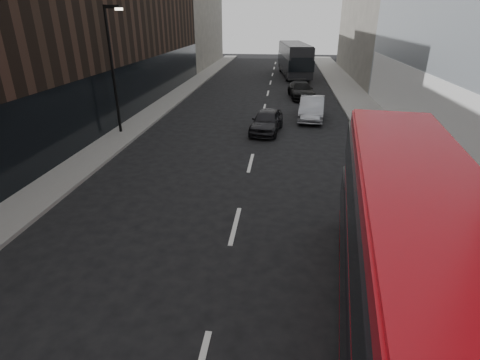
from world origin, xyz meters
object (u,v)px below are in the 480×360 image
(grey_bus, at_px, (294,59))
(car_c, at_px, (301,90))
(street_lamp, at_px, (113,62))
(car_b, at_px, (312,108))
(car_a, at_px, (267,121))
(red_bus, at_px, (405,251))

(grey_bus, bearing_deg, car_c, -94.72)
(street_lamp, distance_m, car_b, 13.08)
(car_a, relative_size, car_c, 0.87)
(street_lamp, xyz_separation_m, car_a, (8.72, 1.41, -3.49))
(street_lamp, relative_size, car_c, 1.49)
(street_lamp, height_order, car_b, street_lamp)
(street_lamp, distance_m, red_bus, 18.96)
(car_a, bearing_deg, car_c, 84.96)
(red_bus, bearing_deg, car_c, 99.73)
(car_c, bearing_deg, grey_bus, 84.97)
(car_a, bearing_deg, red_bus, -69.56)
(car_c, bearing_deg, car_a, -109.68)
(car_a, xyz_separation_m, car_b, (2.92, 3.49, 0.06))
(red_bus, xyz_separation_m, grey_bus, (-1.57, 39.18, -0.26))
(grey_bus, bearing_deg, red_bus, -94.36)
(car_c, bearing_deg, street_lamp, -139.48)
(car_b, height_order, car_c, car_b)
(car_c, bearing_deg, car_b, -93.07)
(car_b, bearing_deg, car_a, -124.71)
(red_bus, height_order, car_c, red_bus)
(grey_bus, bearing_deg, street_lamp, -119.96)
(car_b, bearing_deg, car_c, 99.11)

